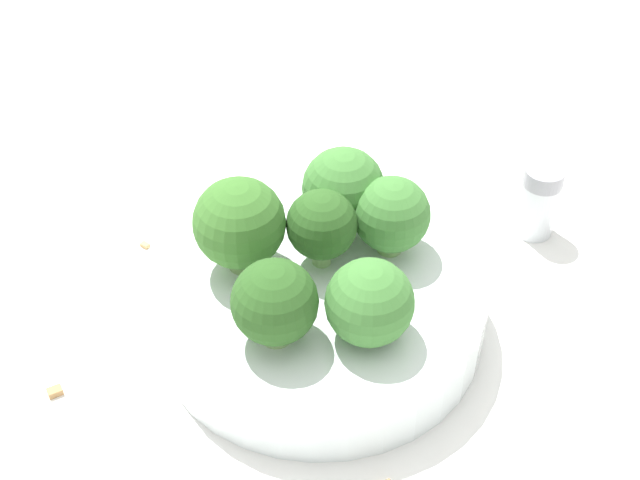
{
  "coord_description": "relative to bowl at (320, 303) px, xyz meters",
  "views": [
    {
      "loc": [
        -0.22,
        -0.35,
        0.45
      ],
      "look_at": [
        0.0,
        0.0,
        0.08
      ],
      "focal_mm": 50.0,
      "sensor_mm": 36.0,
      "label": 1
    }
  ],
  "objects": [
    {
      "name": "ground_plane",
      "position": [
        0.0,
        0.0,
        -0.02
      ],
      "size": [
        3.0,
        3.0,
        0.0
      ],
      "primitive_type": "plane",
      "color": "white"
    },
    {
      "name": "bowl",
      "position": [
        0.0,
        0.0,
        0.0
      ],
      "size": [
        0.22,
        0.22,
        0.05
      ],
      "primitive_type": "cylinder",
      "color": "silver",
      "rests_on": "ground_plane"
    },
    {
      "name": "broccoli_floret_0",
      "position": [
        0.04,
        0.04,
        0.06
      ],
      "size": [
        0.06,
        0.06,
        0.06
      ],
      "color": "#8EB770",
      "rests_on": "bowl"
    },
    {
      "name": "broccoli_floret_1",
      "position": [
        0.01,
        0.01,
        0.06
      ],
      "size": [
        0.05,
        0.05,
        0.06
      ],
      "color": "#8EB770",
      "rests_on": "bowl"
    },
    {
      "name": "broccoli_floret_2",
      "position": [
        0.05,
        0.0,
        0.05
      ],
      "size": [
        0.05,
        0.05,
        0.06
      ],
      "color": "#84AD66",
      "rests_on": "bowl"
    },
    {
      "name": "broccoli_floret_3",
      "position": [
        -0.05,
        -0.03,
        0.05
      ],
      "size": [
        0.05,
        0.05,
        0.06
      ],
      "color": "#8EB770",
      "rests_on": "bowl"
    },
    {
      "name": "broccoli_floret_4",
      "position": [
        -0.04,
        0.04,
        0.06
      ],
      "size": [
        0.06,
        0.06,
        0.07
      ],
      "color": "#7A9E5B",
      "rests_on": "bowl"
    },
    {
      "name": "broccoli_floret_5",
      "position": [
        0.0,
        -0.06,
        0.05
      ],
      "size": [
        0.05,
        0.05,
        0.05
      ],
      "color": "#7A9E5B",
      "rests_on": "bowl"
    },
    {
      "name": "pepper_shaker",
      "position": [
        0.19,
        -0.0,
        0.01
      ],
      "size": [
        0.03,
        0.03,
        0.06
      ],
      "color": "silver",
      "rests_on": "ground_plane"
    },
    {
      "name": "almond_crumb_1",
      "position": [
        -0.17,
        0.04,
        -0.02
      ],
      "size": [
        0.01,
        0.01,
        0.01
      ],
      "primitive_type": "cube",
      "rotation": [
        0.0,
        0.0,
        6.24
      ],
      "color": "#AD7F4C",
      "rests_on": "ground_plane"
    },
    {
      "name": "almond_crumb_2",
      "position": [
        -0.07,
        0.14,
        -0.02
      ],
      "size": [
        0.01,
        0.01,
        0.01
      ],
      "primitive_type": "cube",
      "rotation": [
        0.0,
        0.0,
        5.1
      ],
      "color": "tan",
      "rests_on": "ground_plane"
    }
  ]
}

